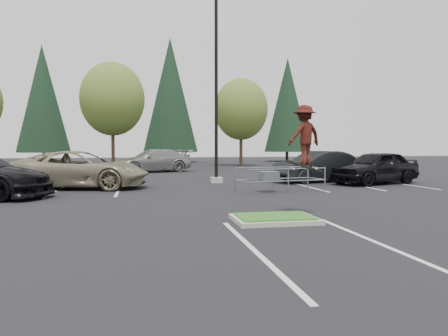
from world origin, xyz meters
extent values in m
plane|color=black|center=(0.00, 0.00, 0.00)|extent=(120.00, 120.00, 0.00)
cube|color=#98948E|center=(0.00, 0.00, 0.06)|extent=(2.20, 1.60, 0.12)
cube|color=#246620|center=(0.00, 0.00, 0.13)|extent=(1.95, 1.35, 0.05)
cube|color=silver|center=(-4.50, 9.00, 0.00)|extent=(0.12, 5.20, 0.01)
cube|color=silver|center=(-7.20, 9.00, 0.00)|extent=(0.12, 5.20, 0.01)
cube|color=silver|center=(4.50, 9.00, 0.00)|extent=(0.12, 5.20, 0.01)
cube|color=silver|center=(7.20, 9.00, 0.00)|extent=(0.12, 5.20, 0.01)
cube|color=silver|center=(9.90, 9.00, 0.00)|extent=(0.12, 5.20, 0.01)
cube|color=silver|center=(-1.35, -3.00, 0.00)|extent=(0.12, 6.00, 0.01)
cube|color=silver|center=(1.35, -3.00, 0.00)|extent=(0.12, 6.00, 0.01)
cube|color=#98948E|center=(0.50, 12.00, 0.15)|extent=(0.60, 0.60, 0.30)
cylinder|color=black|center=(0.50, 12.00, 5.00)|extent=(0.18, 0.18, 10.00)
cylinder|color=#38281C|center=(-6.00, 30.50, 1.75)|extent=(0.32, 0.32, 3.50)
ellipsoid|color=#486927|center=(-6.00, 30.50, 6.26)|extent=(5.89, 5.89, 6.77)
sphere|color=#486927|center=(-5.40, 30.20, 5.52)|extent=(3.68, 3.68, 3.68)
sphere|color=#486927|center=(-6.50, 30.90, 5.70)|extent=(4.05, 4.05, 4.05)
cylinder|color=#38281C|center=(6.00, 29.80, 1.52)|extent=(0.32, 0.32, 3.04)
ellipsoid|color=#486927|center=(6.00, 29.80, 5.44)|extent=(5.12, 5.12, 5.89)
sphere|color=#486927|center=(6.60, 29.50, 4.80)|extent=(3.20, 3.20, 3.20)
sphere|color=#486927|center=(5.50, 30.20, 4.96)|extent=(3.52, 3.52, 3.52)
cylinder|color=#38281C|center=(-14.00, 40.00, 0.60)|extent=(0.36, 0.36, 1.20)
cone|color=black|center=(-14.00, 40.00, 7.10)|extent=(5.72, 5.72, 11.80)
cylinder|color=#38281C|center=(0.00, 40.50, 0.60)|extent=(0.36, 0.36, 1.20)
cone|color=black|center=(0.00, 40.50, 7.85)|extent=(6.38, 6.38, 13.30)
cylinder|color=#38281C|center=(14.00, 39.50, 0.60)|extent=(0.36, 0.36, 1.20)
cone|color=black|center=(14.00, 39.50, 6.85)|extent=(5.50, 5.50, 11.30)
cylinder|color=gray|center=(0.81, 6.07, 0.54)|extent=(0.06, 0.06, 1.08)
cylinder|color=gray|center=(0.53, 7.35, 0.54)|extent=(0.06, 0.06, 1.08)
cylinder|color=gray|center=(2.64, 6.46, 0.54)|extent=(0.06, 0.06, 1.08)
cylinder|color=gray|center=(2.36, 7.74, 0.54)|extent=(0.06, 0.06, 1.08)
cylinder|color=gray|center=(4.47, 6.86, 0.54)|extent=(0.06, 0.06, 1.08)
cylinder|color=gray|center=(4.19, 8.14, 0.54)|extent=(0.06, 0.06, 1.08)
cylinder|color=gray|center=(2.64, 6.46, 0.52)|extent=(3.67, 0.84, 0.05)
cylinder|color=gray|center=(2.64, 6.46, 1.03)|extent=(3.67, 0.84, 0.05)
cylinder|color=gray|center=(2.36, 7.74, 0.52)|extent=(3.67, 0.84, 0.05)
cylinder|color=gray|center=(2.36, 7.74, 1.03)|extent=(3.67, 0.84, 0.05)
cube|color=gray|center=(1.95, 6.98, 0.67)|extent=(0.88, 0.64, 0.45)
cube|color=black|center=(1.20, 1.00, 1.43)|extent=(1.13, 0.42, 0.36)
cylinder|color=beige|center=(0.85, 0.88, 1.37)|extent=(0.07, 0.04, 0.07)
cylinder|color=beige|center=(0.85, 1.12, 1.37)|extent=(0.07, 0.04, 0.07)
cylinder|color=beige|center=(1.55, 0.88, 1.37)|extent=(0.07, 0.04, 0.07)
cylinder|color=beige|center=(1.55, 1.12, 1.37)|extent=(0.07, 0.04, 0.07)
imported|color=maroon|center=(1.20, 1.00, 2.34)|extent=(1.28, 1.00, 1.74)
imported|color=gray|center=(-6.36, 10.27, 0.88)|extent=(6.83, 4.24, 1.76)
imported|color=black|center=(6.10, 11.50, 0.85)|extent=(5.46, 3.09, 1.70)
imported|color=black|center=(8.63, 9.80, 0.87)|extent=(5.51, 3.70, 1.74)
imported|color=gray|center=(-2.52, 22.00, 0.86)|extent=(6.38, 4.38, 1.71)
camera|label=1|loc=(-3.51, -11.13, 2.06)|focal=35.00mm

